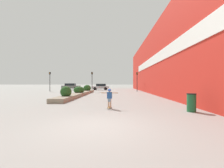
{
  "coord_description": "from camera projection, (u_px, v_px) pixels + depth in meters",
  "views": [
    {
      "loc": [
        0.71,
        -5.57,
        1.61
      ],
      "look_at": [
        0.14,
        15.09,
        1.48
      ],
      "focal_mm": 24.0,
      "sensor_mm": 36.0,
      "label": 1
    }
  ],
  "objects": [
    {
      "name": "ground_plane",
      "position": [
        97.0,
        126.0,
        5.6
      ],
      "size": [
        300.0,
        300.0,
        0.0
      ],
      "primitive_type": "plane",
      "color": "gray"
    },
    {
      "name": "building_wall_right",
      "position": [
        153.0,
        62.0,
        22.4
      ],
      "size": [
        0.67,
        45.78,
        9.44
      ],
      "color": "red",
      "rests_on": "ground_plane"
    },
    {
      "name": "planter_box",
      "position": [
        80.0,
        92.0,
        19.73
      ],
      "size": [
        1.43,
        15.77,
        1.31
      ],
      "color": "gray",
      "rests_on": "ground_plane"
    },
    {
      "name": "skateboard",
      "position": [
        110.0,
        107.0,
        9.49
      ],
      "size": [
        0.27,
        0.72,
        0.09
      ],
      "rotation": [
        0.0,
        0.0,
        -0.16
      ],
      "color": "olive",
      "rests_on": "ground_plane"
    },
    {
      "name": "skateboarder",
      "position": [
        110.0,
        96.0,
        9.48
      ],
      "size": [
        1.08,
        0.24,
        1.16
      ],
      "rotation": [
        0.0,
        0.0,
        -0.16
      ],
      "color": "tan",
      "rests_on": "skateboard"
    },
    {
      "name": "trash_bin",
      "position": [
        191.0,
        103.0,
        8.39
      ],
      "size": [
        0.5,
        0.5,
        1.03
      ],
      "color": "#1E5B33",
      "rests_on": "ground_plane"
    },
    {
      "name": "car_leftmost",
      "position": [
        71.0,
        86.0,
        35.63
      ],
      "size": [
        4.16,
        1.84,
        1.53
      ],
      "rotation": [
        0.0,
        0.0,
        -1.57
      ],
      "color": "slate",
      "rests_on": "ground_plane"
    },
    {
      "name": "car_center_left",
      "position": [
        101.0,
        87.0,
        35.09
      ],
      "size": [
        4.0,
        1.98,
        1.44
      ],
      "rotation": [
        0.0,
        0.0,
        1.57
      ],
      "color": "#BCBCC1",
      "rests_on": "ground_plane"
    },
    {
      "name": "traffic_light_left",
      "position": [
        92.0,
        78.0,
        28.1
      ],
      "size": [
        0.28,
        0.3,
        3.7
      ],
      "color": "black",
      "rests_on": "ground_plane"
    },
    {
      "name": "traffic_light_right",
      "position": [
        137.0,
        78.0,
        28.39
      ],
      "size": [
        0.28,
        0.3,
        3.67
      ],
      "color": "black",
      "rests_on": "ground_plane"
    },
    {
      "name": "traffic_light_far_left",
      "position": [
        50.0,
        78.0,
        28.95
      ],
      "size": [
        0.28,
        0.3,
        3.74
      ],
      "color": "black",
      "rests_on": "ground_plane"
    }
  ]
}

